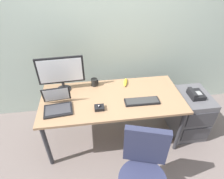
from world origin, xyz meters
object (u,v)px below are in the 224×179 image
at_px(office_chair, 142,178).
at_px(trackball_mouse, 99,108).
at_px(file_cabinet, 189,114).
at_px(banana, 125,82).
at_px(monitor_main, 61,72).
at_px(coffee_mug, 95,82).
at_px(keyboard, 142,101).
at_px(desk_phone, 196,94).
at_px(laptop, 58,104).

distance_m(office_chair, trackball_mouse, 0.83).
height_order(file_cabinet, banana, banana).
bearing_deg(monitor_main, coffee_mug, 6.01).
bearing_deg(banana, trackball_mouse, -130.17).
bearing_deg(trackball_mouse, monitor_main, 134.03).
xyz_separation_m(office_chair, keyboard, (0.17, 0.75, 0.29)).
relative_size(desk_phone, banana, 1.05).
distance_m(monitor_main, trackball_mouse, 0.65).
bearing_deg(file_cabinet, trackball_mouse, -172.74).
height_order(file_cabinet, office_chair, office_chair).
relative_size(office_chair, banana, 4.92).
bearing_deg(banana, coffee_mug, 177.88).
relative_size(file_cabinet, monitor_main, 1.14).
bearing_deg(file_cabinet, laptop, -177.56).
bearing_deg(laptop, coffee_mug, 41.54).
bearing_deg(trackball_mouse, keyboard, 5.95).
bearing_deg(banana, desk_phone, -20.59).
bearing_deg(banana, keyboard, -73.77).
relative_size(keyboard, trackball_mouse, 3.74).
bearing_deg(banana, office_chair, -92.70).
height_order(keyboard, trackball_mouse, trackball_mouse).
distance_m(monitor_main, keyboard, 1.04).
xyz_separation_m(office_chair, trackball_mouse, (-0.33, 0.70, 0.30)).
bearing_deg(monitor_main, office_chair, -56.38).
distance_m(desk_phone, coffee_mug, 1.31).
bearing_deg(banana, file_cabinet, -19.43).
distance_m(desk_phone, monitor_main, 1.71).
bearing_deg(desk_phone, coffee_mug, 165.15).
bearing_deg(office_chair, monitor_main, 123.62).
distance_m(file_cabinet, office_chair, 1.26).
bearing_deg(office_chair, keyboard, 77.02).
bearing_deg(desk_phone, keyboard, -173.01).
height_order(trackball_mouse, banana, trackball_mouse).
height_order(monitor_main, keyboard, monitor_main).
bearing_deg(office_chair, file_cabinet, 43.30).
bearing_deg(laptop, keyboard, -1.94).
height_order(office_chair, keyboard, office_chair).
relative_size(office_chair, trackball_mouse, 8.49).
relative_size(office_chair, monitor_main, 1.67).
height_order(office_chair, laptop, laptop).
distance_m(office_chair, monitor_main, 1.47).
height_order(keyboard, banana, banana).
relative_size(office_chair, keyboard, 2.27).
distance_m(keyboard, laptop, 0.97).
relative_size(monitor_main, trackball_mouse, 5.08).
relative_size(desk_phone, laptop, 0.59).
height_order(desk_phone, monitor_main, monitor_main).
distance_m(file_cabinet, desk_phone, 0.35).
distance_m(office_chair, coffee_mug, 1.27).
xyz_separation_m(file_cabinet, coffee_mug, (-1.27, 0.32, 0.43)).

